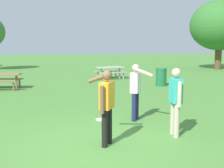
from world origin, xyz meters
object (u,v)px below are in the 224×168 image
trash_can_beside_table (161,77)px  person_thrower (106,102)px  picnic_table_near (3,78)px  tree_far_right (220,25)px  person_bystander (175,97)px  picnic_table_far (110,70)px  frisbee (101,119)px  person_catcher (136,88)px

trash_can_beside_table → person_thrower: bearing=-118.3°
picnic_table_near → tree_far_right: tree_far_right is taller
person_bystander → picnic_table_near: bearing=123.6°
person_thrower → picnic_table_far: person_thrower is taller
person_thrower → picnic_table_near: 9.35m
frisbee → picnic_table_near: bearing=121.1°
trash_can_beside_table → tree_far_right: (8.72, 8.65, 3.42)m
person_thrower → trash_can_beside_table: (4.37, 8.11, -0.48)m
person_thrower → tree_far_right: tree_far_right is taller
person_thrower → person_catcher: same height
person_thrower → frisbee: 2.25m
person_catcher → tree_far_right: bearing=51.4°
person_thrower → picnic_table_far: 11.94m
picnic_table_near → tree_far_right: bearing=26.0°
person_thrower → frisbee: person_thrower is taller
tree_far_right → picnic_table_far: bearing=-155.0°
person_catcher → frisbee: 1.40m
person_bystander → picnic_table_near: size_ratio=0.89×
frisbee → tree_far_right: bearing=48.7°
person_bystander → tree_far_right: (11.37, 16.45, 2.96)m
person_thrower → frisbee: size_ratio=5.86×
picnic_table_near → tree_far_right: (16.85, 8.21, 3.34)m
person_catcher → tree_far_right: 19.34m
tree_far_right → person_bystander: bearing=-124.6°
picnic_table_near → tree_far_right: size_ratio=0.30×
frisbee → person_catcher: bearing=-12.1°
person_thrower → tree_far_right: size_ratio=0.27×
frisbee → trash_can_beside_table: size_ratio=0.29×
person_thrower → picnic_table_near: size_ratio=0.89×
tree_far_right → trash_can_beside_table: bearing=-135.2°
picnic_table_far → tree_far_right: size_ratio=0.32×
picnic_table_far → trash_can_beside_table: bearing=-59.8°
trash_can_beside_table → picnic_table_far: bearing=120.2°
person_catcher → picnic_table_far: bearing=83.7°
picnic_table_far → picnic_table_near: bearing=-152.3°
frisbee → trash_can_beside_table: bearing=55.4°
person_catcher → picnic_table_far: size_ratio=0.82×
picnic_table_far → trash_can_beside_table: (2.10, -3.59, -0.08)m
person_bystander → picnic_table_near: 9.90m
frisbee → person_bystander: bearing=-47.9°
person_thrower → picnic_table_far: bearing=79.0°
person_thrower → person_bystander: bearing=10.3°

